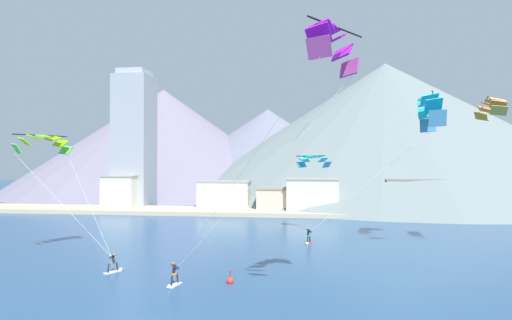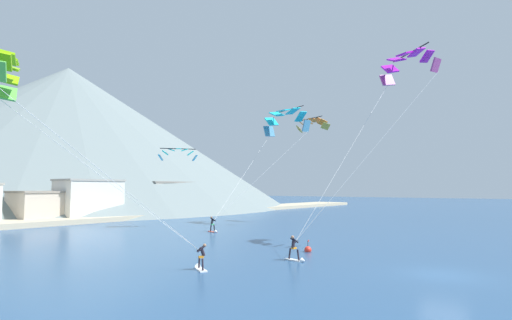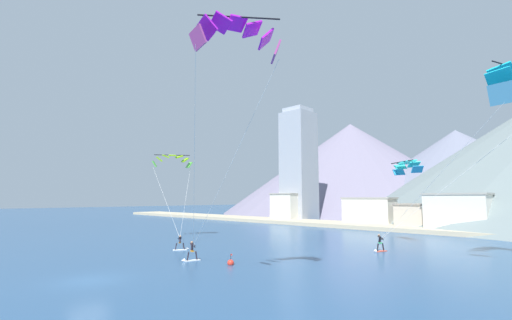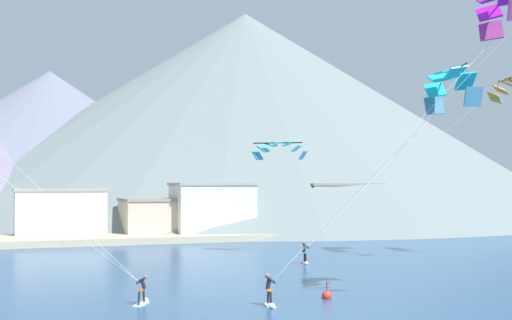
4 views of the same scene
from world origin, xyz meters
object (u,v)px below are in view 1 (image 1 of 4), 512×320
Objects in this scene: kitesurfer_near_lead at (308,239)px; parafoil_kite_mid_center at (330,46)px; parafoil_kite_near_lead at (429,109)px; kitesurfer_near_trail at (115,266)px; kitesurfer_mid_center at (173,279)px; race_marker_buoy at (230,281)px; parafoil_kite_near_trail at (44,143)px; parafoil_kite_distant_high_outer at (491,107)px; parafoil_kite_distant_low_drift at (313,159)px.

parafoil_kite_mid_center is at bearing -86.61° from kitesurfer_near_lead.
kitesurfer_near_lead is at bearing 172.23° from parafoil_kite_near_lead.
kitesurfer_near_lead is 1.07× the size of kitesurfer_near_trail.
parafoil_kite_near_lead reaches higher than kitesurfer_mid_center.
kitesurfer_near_trail is at bearing 169.76° from race_marker_buoy.
parafoil_kite_near_trail is (-15.58, 7.63, 10.31)m from kitesurfer_mid_center.
parafoil_kite_mid_center reaches higher than race_marker_buoy.
parafoil_kite_distant_high_outer reaches higher than parafoil_kite_distant_low_drift.
parafoil_kite_near_lead is at bearing 11.36° from parafoil_kite_near_trail.
parafoil_kite_distant_high_outer is 5.29× the size of race_marker_buoy.
kitesurfer_near_trail is at bearing -25.09° from parafoil_kite_near_trail.
parafoil_kite_distant_high_outer is (17.82, -2.83, 13.84)m from kitesurfer_near_lead.
parafoil_kite_near_trail is 11.13× the size of race_marker_buoy.
parafoil_kite_near_lead is 22.56m from parafoil_kite_mid_center.
parafoil_kite_near_lead is at bearing -7.77° from kitesurfer_near_lead.
kitesurfer_near_trail is at bearing -128.25° from parafoil_kite_distant_low_drift.
parafoil_kite_near_lead is (27.87, 12.04, 13.97)m from kitesurfer_near_trail.
kitesurfer_mid_center is 1.75× the size of race_marker_buoy.
kitesurfer_near_lead is 22.74m from parafoil_kite_distant_high_outer.
kitesurfer_mid_center is 19.06m from parafoil_kite_mid_center.
kitesurfer_near_trail is (-15.54, -13.73, -0.13)m from kitesurfer_near_lead.
kitesurfer_near_lead is 26.07m from parafoil_kite_mid_center.
kitesurfer_mid_center is 33.78m from parafoil_kite_distant_high_outer.
kitesurfer_mid_center is at bearing -161.02° from race_marker_buoy.
parafoil_kite_mid_center is at bearing -39.84° from race_marker_buoy.
parafoil_kite_mid_center reaches higher than parafoil_kite_distant_low_drift.
parafoil_kite_mid_center is at bearing -131.86° from parafoil_kite_distant_high_outer.
parafoil_kite_near_trail is 43.62m from parafoil_kite_distant_high_outer.
kitesurfer_mid_center is 0.12× the size of parafoil_kite_mid_center.
kitesurfer_near_lead is at bearing 41.45° from kitesurfer_near_trail.
kitesurfer_mid_center is at bearing -113.45° from parafoil_kite_distant_low_drift.
kitesurfer_near_trail is 33.42m from parafoil_kite_near_lead.
kitesurfer_mid_center is at bearing -119.69° from kitesurfer_near_lead.
parafoil_kite_distant_low_drift reaches higher than kitesurfer_mid_center.
parafoil_kite_distant_high_outer reaches higher than kitesurfer_near_trail.
kitesurfer_near_lead is 0.12× the size of parafoil_kite_mid_center.
parafoil_kite_distant_low_drift is at bearing 150.56° from parafoil_kite_distant_high_outer.
parafoil_kite_near_lead reaches higher than kitesurfer_near_trail.
kitesurfer_mid_center is 20.18m from parafoil_kite_near_trail.
parafoil_kite_distant_high_outer is (27.43, 14.01, 13.88)m from kitesurfer_mid_center.
parafoil_kite_near_trail is 30.47m from parafoil_kite_distant_low_drift.
parafoil_kite_distant_high_outer is at bearing 8.44° from parafoil_kite_near_trail.
parafoil_kite_distant_low_drift is (25.85, 16.06, -1.43)m from parafoil_kite_near_trail.
parafoil_kite_near_lead is 14.16× the size of race_marker_buoy.
parafoil_kite_mid_center reaches higher than kitesurfer_near_lead.
parafoil_kite_distant_high_outer is (5.50, -1.15, -0.00)m from parafoil_kite_near_lead.
parafoil_kite_near_trail is 23.09m from race_marker_buoy.
kitesurfer_mid_center is 4.14m from race_marker_buoy.
race_marker_buoy is at bearing -10.24° from kitesurfer_near_trail.
parafoil_kite_near_trail reaches higher than race_marker_buoy.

